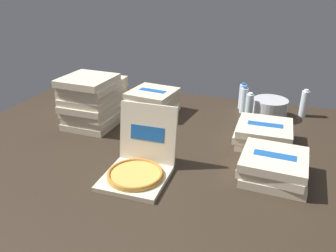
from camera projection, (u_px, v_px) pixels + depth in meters
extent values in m
cube|color=#2D2319|center=(166.00, 152.00, 2.28)|extent=(3.20, 2.40, 0.02)
cube|color=beige|center=(135.00, 178.00, 1.94)|extent=(0.37, 0.37, 0.03)
cylinder|color=gold|center=(135.00, 175.00, 1.93)|extent=(0.33, 0.33, 0.02)
torus|color=#B1712A|center=(135.00, 173.00, 1.93)|extent=(0.33, 0.33, 0.02)
cube|color=beige|center=(148.00, 133.00, 2.05)|extent=(0.37, 0.09, 0.37)
cube|color=#19519E|center=(147.00, 133.00, 2.04)|extent=(0.22, 0.02, 0.09)
cube|color=beige|center=(153.00, 110.00, 2.89)|extent=(0.41, 0.41, 0.05)
cube|color=#19519E|center=(153.00, 107.00, 2.88)|extent=(0.24, 0.09, 0.00)
cube|color=beige|center=(152.00, 104.00, 2.88)|extent=(0.41, 0.41, 0.05)
cube|color=beige|center=(153.00, 99.00, 2.85)|extent=(0.39, 0.39, 0.05)
cube|color=beige|center=(153.00, 93.00, 2.83)|extent=(0.41, 0.41, 0.05)
cube|color=#19519E|center=(153.00, 90.00, 2.82)|extent=(0.25, 0.10, 0.00)
cube|color=beige|center=(264.00, 140.00, 2.36)|extent=(0.37, 0.37, 0.05)
cube|color=beige|center=(262.00, 134.00, 2.34)|extent=(0.37, 0.37, 0.05)
cube|color=#19519E|center=(262.00, 130.00, 2.33)|extent=(0.24, 0.07, 0.00)
cube|color=beige|center=(265.00, 128.00, 2.31)|extent=(0.37, 0.37, 0.05)
cube|color=#19519E|center=(265.00, 124.00, 2.30)|extent=(0.24, 0.07, 0.00)
cube|color=beige|center=(274.00, 174.00, 1.96)|extent=(0.39, 0.39, 0.05)
cube|color=beige|center=(274.00, 166.00, 1.94)|extent=(0.41, 0.41, 0.05)
cube|color=beige|center=(274.00, 159.00, 1.92)|extent=(0.39, 0.39, 0.05)
cube|color=#19519E|center=(275.00, 155.00, 1.91)|extent=(0.24, 0.08, 0.00)
cube|color=beige|center=(93.00, 122.00, 2.65)|extent=(0.38, 0.38, 0.05)
cube|color=beige|center=(94.00, 116.00, 2.63)|extent=(0.38, 0.38, 0.05)
cube|color=beige|center=(92.00, 111.00, 2.61)|extent=(0.39, 0.39, 0.05)
cube|color=#19519E|center=(91.00, 107.00, 2.60)|extent=(0.24, 0.08, 0.00)
cube|color=beige|center=(90.00, 105.00, 2.58)|extent=(0.38, 0.38, 0.05)
cube|color=beige|center=(90.00, 98.00, 2.57)|extent=(0.38, 0.38, 0.05)
cube|color=beige|center=(90.00, 92.00, 2.55)|extent=(0.40, 0.40, 0.05)
cube|color=#19519E|center=(90.00, 89.00, 2.54)|extent=(0.24, 0.09, 0.00)
cube|color=beige|center=(90.00, 86.00, 2.52)|extent=(0.39, 0.39, 0.05)
cube|color=beige|center=(87.00, 80.00, 2.49)|extent=(0.39, 0.39, 0.05)
cube|color=beige|center=(103.00, 103.00, 3.04)|extent=(0.37, 0.37, 0.05)
cube|color=beige|center=(103.00, 98.00, 3.01)|extent=(0.39, 0.39, 0.05)
cube|color=#19519E|center=(102.00, 96.00, 3.00)|extent=(0.24, 0.08, 0.00)
cube|color=beige|center=(101.00, 93.00, 2.99)|extent=(0.39, 0.39, 0.05)
cube|color=beige|center=(102.00, 88.00, 2.98)|extent=(0.40, 0.40, 0.05)
cube|color=beige|center=(101.00, 82.00, 2.95)|extent=(0.38, 0.38, 0.05)
cube|color=#19519E|center=(101.00, 80.00, 2.94)|extent=(0.24, 0.07, 0.00)
cylinder|color=#B7BABF|center=(270.00, 108.00, 2.78)|extent=(0.29, 0.29, 0.16)
cylinder|color=silver|center=(242.00, 97.00, 2.95)|extent=(0.06, 0.06, 0.22)
cylinder|color=blue|center=(244.00, 84.00, 2.91)|extent=(0.03, 0.03, 0.02)
cylinder|color=silver|center=(249.00, 107.00, 2.72)|extent=(0.06, 0.06, 0.22)
cylinder|color=white|center=(251.00, 94.00, 2.67)|extent=(0.03, 0.03, 0.02)
cylinder|color=white|center=(244.00, 101.00, 2.86)|extent=(0.06, 0.06, 0.22)
cylinder|color=blue|center=(245.00, 88.00, 2.81)|extent=(0.03, 0.03, 0.02)
cylinder|color=white|center=(304.00, 104.00, 2.79)|extent=(0.06, 0.06, 0.22)
cylinder|color=white|center=(306.00, 90.00, 2.74)|extent=(0.03, 0.03, 0.02)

